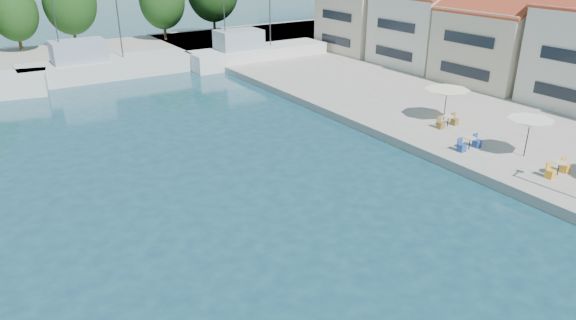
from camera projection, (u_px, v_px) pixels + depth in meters
quay_right at (508, 95)px, 43.73m from camera, size 32.00×92.00×0.60m
quay_far at (51, 59)px, 57.36m from camera, size 90.00×16.00×0.60m
building_04 at (501, 32)px, 45.21m from camera, size 9.00×8.80×9.20m
building_05 at (425, 18)px, 52.07m from camera, size 8.40×8.80×9.70m
building_06 at (367, 7)px, 58.94m from camera, size 9.00×8.80×10.20m
trawler_03 at (103, 67)px, 50.34m from camera, size 16.34×4.42×10.20m
trawler_04 at (255, 54)px, 56.21m from camera, size 15.68×4.11×10.20m
tree_05 at (14, 13)px, 58.08m from camera, size 5.13×5.13×7.60m
tree_06 at (70, 2)px, 60.75m from camera, size 6.12×6.12×9.06m
tree_07 at (162, 0)px, 65.33m from camera, size 5.77×5.77×8.54m
umbrella_white at (530, 123)px, 29.65m from camera, size 2.61×2.61×2.31m
umbrella_cream at (447, 93)px, 35.95m from camera, size 3.16×3.16×2.23m
cafe_table_01 at (558, 170)px, 27.84m from camera, size 1.82×0.70×0.76m
cafe_table_02 at (469, 145)px, 31.34m from camera, size 1.82×0.70×0.76m
cafe_table_03 at (448, 123)px, 35.22m from camera, size 1.82×0.70×0.76m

